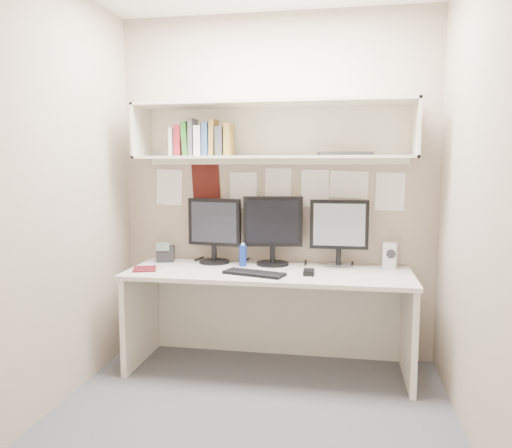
% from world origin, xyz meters
% --- Properties ---
extents(floor, '(2.40, 2.00, 0.01)m').
position_xyz_m(floor, '(0.00, 0.00, 0.00)').
color(floor, '#4C4C51').
rests_on(floor, ground).
extents(wall_back, '(2.40, 0.02, 2.60)m').
position_xyz_m(wall_back, '(0.00, 1.00, 1.30)').
color(wall_back, tan).
rests_on(wall_back, ground).
extents(wall_front, '(2.40, 0.02, 2.60)m').
position_xyz_m(wall_front, '(0.00, -1.00, 1.30)').
color(wall_front, tan).
rests_on(wall_front, ground).
extents(wall_left, '(0.02, 2.00, 2.60)m').
position_xyz_m(wall_left, '(-1.20, 0.00, 1.30)').
color(wall_left, tan).
rests_on(wall_left, ground).
extents(wall_right, '(0.02, 2.00, 2.60)m').
position_xyz_m(wall_right, '(1.20, 0.00, 1.30)').
color(wall_right, tan).
rests_on(wall_right, ground).
extents(desk, '(2.00, 0.70, 0.73)m').
position_xyz_m(desk, '(0.00, 0.65, 0.37)').
color(desk, beige).
rests_on(desk, floor).
extents(overhead_hutch, '(2.00, 0.38, 0.40)m').
position_xyz_m(overhead_hutch, '(0.00, 0.86, 1.72)').
color(overhead_hutch, silver).
rests_on(overhead_hutch, wall_back).
extents(pinned_papers, '(1.92, 0.01, 0.48)m').
position_xyz_m(pinned_papers, '(0.00, 0.99, 1.25)').
color(pinned_papers, white).
rests_on(pinned_papers, wall_back).
extents(monitor_left, '(0.42, 0.23, 0.49)m').
position_xyz_m(monitor_left, '(-0.45, 0.87, 1.00)').
color(monitor_left, black).
rests_on(monitor_left, desk).
extents(monitor_center, '(0.44, 0.24, 0.51)m').
position_xyz_m(monitor_center, '(-0.00, 0.87, 1.01)').
color(monitor_center, black).
rests_on(monitor_center, desk).
extents(monitor_right, '(0.42, 0.23, 0.49)m').
position_xyz_m(monitor_right, '(0.49, 0.87, 1.00)').
color(monitor_right, '#A5A5AA').
rests_on(monitor_right, desk).
extents(keyboard, '(0.45, 0.26, 0.02)m').
position_xyz_m(keyboard, '(-0.08, 0.50, 0.74)').
color(keyboard, black).
rests_on(keyboard, desk).
extents(mouse, '(0.07, 0.12, 0.04)m').
position_xyz_m(mouse, '(0.29, 0.56, 0.75)').
color(mouse, black).
rests_on(mouse, desk).
extents(speaker, '(0.11, 0.12, 0.19)m').
position_xyz_m(speaker, '(0.85, 0.89, 0.82)').
color(speaker, '#B5B5B0').
rests_on(speaker, desk).
extents(blue_bottle, '(0.05, 0.05, 0.17)m').
position_xyz_m(blue_bottle, '(-0.21, 0.78, 0.81)').
color(blue_bottle, navy).
rests_on(blue_bottle, desk).
extents(maroon_notebook, '(0.21, 0.24, 0.01)m').
position_xyz_m(maroon_notebook, '(-0.88, 0.53, 0.74)').
color(maroon_notebook, '#520E17').
rests_on(maroon_notebook, desk).
extents(desk_phone, '(0.15, 0.14, 0.16)m').
position_xyz_m(desk_phone, '(-0.84, 0.85, 0.79)').
color(desk_phone, black).
rests_on(desk_phone, desk).
extents(book_stack, '(0.45, 0.17, 0.27)m').
position_xyz_m(book_stack, '(-0.52, 0.79, 1.66)').
color(book_stack, silver).
rests_on(book_stack, overhead_hutch).
extents(hutch_tray, '(0.40, 0.22, 0.03)m').
position_xyz_m(hutch_tray, '(0.52, 0.80, 1.55)').
color(hutch_tray, black).
rests_on(hutch_tray, overhead_hutch).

